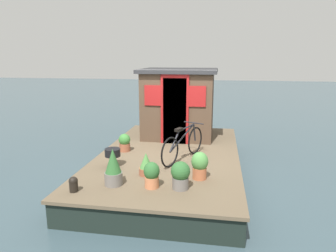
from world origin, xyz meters
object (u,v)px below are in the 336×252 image
houseboat_cabin (179,103)px  potted_plant_lavender (200,165)px  potted_plant_sage (146,164)px  potted_plant_mint (152,175)px  charcoal_grill (113,153)px  potted_plant_thyme (125,142)px  bicycle (183,144)px  potted_plant_geranium (180,175)px  mooring_bollard (73,184)px  potted_plant_fern (113,168)px

houseboat_cabin → potted_plant_lavender: size_ratio=4.04×
potted_plant_sage → potted_plant_mint: potted_plant_mint is taller
charcoal_grill → houseboat_cabin: bearing=-20.4°
potted_plant_mint → charcoal_grill: (0.89, 1.02, 0.04)m
potted_plant_sage → potted_plant_thyme: potted_plant_sage is taller
bicycle → potted_plant_lavender: size_ratio=3.07×
potted_plant_geranium → potted_plant_mint: size_ratio=1.07×
houseboat_cabin → potted_plant_geranium: houseboat_cabin is taller
charcoal_grill → potted_plant_sage: bearing=-113.8°
houseboat_cabin → potted_plant_mint: size_ratio=4.54×
charcoal_grill → mooring_bollard: bearing=169.4°
potted_plant_fern → mooring_bollard: (-0.38, 0.57, -0.18)m
houseboat_cabin → potted_plant_sage: 3.17m
potted_plant_fern → potted_plant_mint: bearing=-89.8°
potted_plant_sage → potted_plant_fern: 0.72m
houseboat_cabin → potted_plant_thyme: (-1.67, 1.09, -0.74)m
potted_plant_mint → mooring_bollard: bearing=107.0°
potted_plant_sage → potted_plant_thyme: 1.65m
potted_plant_geranium → potted_plant_lavender: (0.50, -0.29, 0.02)m
houseboat_cabin → bicycle: houseboat_cabin is taller
potted_plant_thyme → charcoal_grill: bearing=-175.9°
bicycle → potted_plant_fern: bicycle is taller
potted_plant_thyme → mooring_bollard: size_ratio=1.61×
potted_plant_mint → mooring_bollard: size_ratio=1.73×
bicycle → potted_plant_mint: (-1.53, 0.37, -0.12)m
potted_plant_sage → potted_plant_geranium: size_ratio=0.90×
houseboat_cabin → potted_plant_thyme: 2.13m
houseboat_cabin → potted_plant_fern: (-3.62, 0.68, -0.64)m
potted_plant_mint → mooring_bollard: potted_plant_mint is taller
bicycle → potted_plant_sage: (-0.98, 0.60, -0.15)m
mooring_bollard → potted_plant_mint: bearing=-73.0°
bicycle → potted_plant_thyme: size_ratio=3.73×
potted_plant_geranium → potted_plant_mint: potted_plant_geranium is taller
potted_plant_sage → potted_plant_fern: bearing=140.2°
potted_plant_sage → potted_plant_mint: (-0.55, -0.23, 0.03)m
bicycle → potted_plant_sage: size_ratio=3.59×
houseboat_cabin → potted_plant_sage: bearing=175.9°
potted_plant_geranium → potted_plant_mint: 0.50m
bicycle → potted_plant_sage: bearing=148.6°
potted_plant_fern → potted_plant_lavender: size_ratio=1.29×
potted_plant_thyme → potted_plant_mint: bearing=-150.6°
potted_plant_geranium → mooring_bollard: (-0.41, 1.76, -0.12)m
houseboat_cabin → potted_plant_geranium: bearing=-172.0°
charcoal_grill → mooring_bollard: size_ratio=1.43×
potted_plant_thyme → potted_plant_geranium: potted_plant_geranium is taller
bicycle → potted_plant_lavender: bearing=-157.1°
potted_plant_fern → charcoal_grill: potted_plant_fern is taller
houseboat_cabin → potted_plant_sage: (-3.07, 0.22, -0.75)m
potted_plant_fern → potted_plant_geranium: bearing=-88.8°
potted_plant_thyme → potted_plant_geranium: (-1.92, -1.60, 0.04)m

